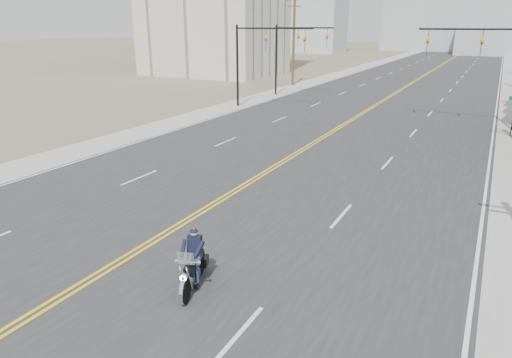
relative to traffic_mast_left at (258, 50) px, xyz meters
name	(u,v)px	position (x,y,z in m)	size (l,w,h in m)	color
road	(427,74)	(8.98, 38.00, -4.93)	(20.00, 200.00, 0.01)	#303033
sidewalk_left	(352,70)	(-2.52, 38.00, -4.93)	(3.00, 200.00, 0.01)	#A5A5A0
traffic_mast_left	(258,50)	(0.00, 0.00, 0.00)	(7.10, 0.26, 7.00)	black
traffic_mast_right	(492,56)	(17.95, 0.00, 0.00)	(7.10, 0.26, 7.00)	black
traffic_mast_far	(291,47)	(-0.33, 8.00, -0.06)	(6.10, 0.26, 7.00)	black
utility_pole_left	(294,38)	(-3.52, 16.00, 0.54)	(2.20, 0.30, 10.50)	brown
haze_bldg_a	(316,8)	(-26.02, 83.00, 6.06)	(14.00, 12.00, 22.00)	#B7BCC6
haze_bldg_b	(500,25)	(16.98, 93.00, 2.06)	(18.00, 14.00, 14.00)	#ADB2B7
haze_bldg_d	(425,2)	(-3.02, 108.00, 8.06)	(20.00, 15.00, 26.00)	#ADB2B7
haze_bldg_f	(286,21)	(-41.02, 98.00, 3.06)	(12.00, 12.00, 16.00)	#ADB2B7
motorcyclist	(192,261)	(11.81, -26.71, -4.11)	(0.91, 2.13, 1.66)	black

